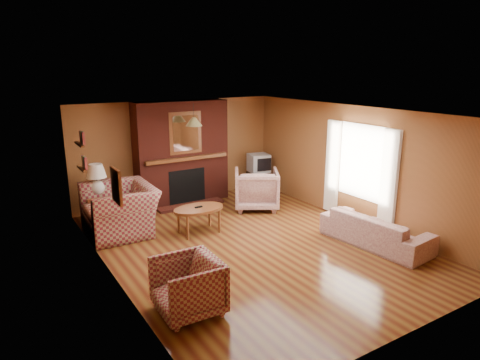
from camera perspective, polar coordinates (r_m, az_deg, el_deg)
floor at (r=7.91m, az=1.64°, el=-8.58°), size 6.50×6.50×0.00m
ceiling at (r=7.29m, az=1.79°, el=8.99°), size 6.50×6.50×0.00m
wall_back at (r=10.30m, az=-8.37°, el=3.84°), size 6.50×0.00×6.50m
wall_front at (r=5.27m, az=21.89°, el=-7.97°), size 6.50×0.00×6.50m
wall_left at (r=6.52m, az=-16.94°, el=-3.17°), size 0.00×6.50×6.50m
wall_right at (r=9.10m, az=14.95°, el=2.02°), size 0.00×6.50×6.50m
fireplace at (r=10.07m, az=-7.76°, el=3.50°), size 2.20×0.82×2.40m
window_right at (r=8.95m, az=15.63°, el=1.28°), size 0.10×1.85×2.00m
bookshelf at (r=8.22m, az=-20.35°, el=3.57°), size 0.09×0.55×0.71m
botanical_print at (r=6.15m, az=-16.14°, el=-0.78°), size 0.05×0.40×0.50m
pendant_light at (r=9.32m, az=-6.17°, el=7.74°), size 0.36×0.36×0.48m
plaid_loveseat at (r=8.62m, az=-15.74°, el=-3.81°), size 1.31×1.48×0.94m
plaid_armchair at (r=5.77m, az=-7.00°, el=-13.92°), size 0.86×0.84×0.75m
floral_sofa at (r=8.18m, az=17.63°, el=-6.30°), size 0.97×2.06×0.58m
floral_armchair at (r=9.72m, az=2.20°, el=-1.22°), size 1.34×1.35×0.90m
coffee_table at (r=8.31m, az=-5.53°, el=-4.04°), size 1.01×0.63×0.54m
side_table at (r=9.14m, az=-18.23°, el=-3.90°), size 0.52×0.52×0.64m
table_lamp at (r=8.96m, az=-18.58°, el=0.25°), size 0.39×0.39×0.65m
tv_stand at (r=11.10m, az=2.48°, el=-0.17°), size 0.51×0.47×0.53m
crt_tv at (r=10.98m, az=2.53°, el=2.30°), size 0.57×0.57×0.45m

